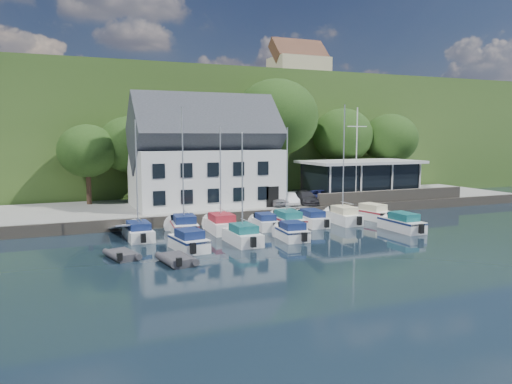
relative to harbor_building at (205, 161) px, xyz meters
The scene contains 34 objects.
ground 18.70m from the harbor_building, 67.01° to the right, with size 180.00×180.00×0.00m, color black.
quay 8.57m from the harbor_building, ahead, with size 60.00×13.00×1.00m, color gray.
quay_face 10.14m from the harbor_building, 38.16° to the right, with size 60.00×0.30×1.00m, color #625A4E.
hillside 46.11m from the harbor_building, 81.25° to the left, with size 160.00×75.00×16.00m, color #304D1C.
field_patch 56.60m from the harbor_building, 74.34° to the left, with size 50.00×30.00×0.30m, color #535F2F.
farmhouse 48.15m from the harbor_building, 50.75° to the left, with size 10.40×7.00×8.20m, color #C4AE92, non-canonical shape.
harbor_building is the anchor object (origin of this frame).
club_pavilion 18.15m from the harbor_building, ahead, with size 13.20×7.20×4.10m, color black, non-canonical shape.
seawall 20.03m from the harbor_building, 15.03° to the right, with size 18.00×0.50×1.20m, color #625A4E.
gangway 13.23m from the harbor_building, 141.71° to the right, with size 1.20×6.00×1.40m, color silver, non-canonical shape.
car_silver 7.90m from the harbor_building, 27.14° to the right, with size 1.40×3.49×1.19m, color #A0A1A5.
car_white 9.14m from the harbor_building, 22.47° to the right, with size 1.27×3.65×1.20m, color silver.
car_dgrey 10.78m from the harbor_building, 18.59° to the right, with size 1.79×4.40×1.28m, color #2D2C31.
car_blue 12.62m from the harbor_building, 13.38° to the right, with size 1.55×3.93×1.35m, color navy.
flagpole 15.80m from the harbor_building, 12.75° to the right, with size 2.35×0.20×9.79m, color white, non-canonical shape.
tree_0 11.85m from the harbor_building, 154.72° to the left, with size 5.86×5.86×8.01m, color black, non-canonical shape.
tree_1 8.84m from the harbor_building, 136.92° to the left, with size 6.51×6.51×8.89m, color black, non-canonical shape.
tree_3 11.85m from the harbor_building, 27.61° to the left, with size 9.82×9.82×13.42m, color black, non-canonical shape.
tree_4 20.68m from the harbor_building, 16.99° to the left, with size 7.51×7.51×10.27m, color black, non-canonical shape.
tree_5 26.51m from the harbor_building, 10.36° to the left, with size 7.05×7.05×9.64m, color black, non-canonical shape.
boat_r1_0 12.47m from the harbor_building, 131.87° to the right, with size 1.97×6.15×8.31m, color white, non-canonical shape.
boat_r1_1 9.77m from the harbor_building, 117.65° to the right, with size 2.09×5.80×9.51m, color white, non-canonical shape.
boat_r1_2 9.19m from the harbor_building, 99.51° to the right, with size 2.19×6.32×9.44m, color white, non-canonical shape.
boat_r1_3 10.63m from the harbor_building, 75.85° to the right, with size 1.71×4.93×1.35m, color white, non-canonical shape.
boat_r1_4 10.40m from the harbor_building, 65.16° to the right, with size 2.04×6.59×9.21m, color white, non-canonical shape.
boat_r1_5 12.43m from the harbor_building, 53.64° to the right, with size 1.86×6.19×1.40m, color white, non-canonical shape.
boat_r1_6 13.76m from the harbor_building, 43.53° to the right, with size 1.96×6.33×9.56m, color white, non-canonical shape.
boat_r1_7 16.80m from the harbor_building, 32.57° to the right, with size 1.92×6.24×1.51m, color white, non-canonical shape.
boat_r2_0 16.21m from the harbor_building, 111.53° to the right, with size 1.95×5.13×1.49m, color white, non-canonical shape.
boat_r2_1 14.07m from the harbor_building, 96.24° to the right, with size 1.97×5.74×9.03m, color white, non-canonical shape.
boat_r2_2 15.02m from the harbor_building, 80.08° to the right, with size 1.96×4.67×1.40m, color white, non-canonical shape.
boat_r2_4 19.67m from the harbor_building, 49.16° to the right, with size 1.85×6.31×1.55m, color white, non-canonical shape.
dinghy_0 18.94m from the harbor_building, 124.43° to the right, with size 1.66×2.77×0.65m, color #36353A, non-canonical shape.
dinghy_1 19.84m from the harbor_building, 112.62° to the right, with size 1.83×3.04×0.71m, color #36353A, non-canonical shape.
Camera 1 is at (-21.61, -30.97, 7.92)m, focal length 35.00 mm.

